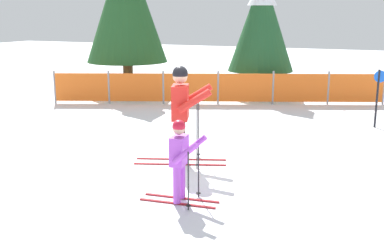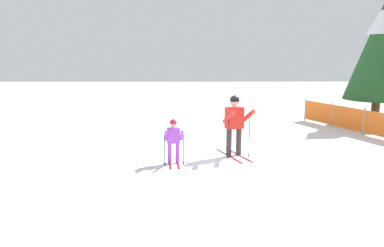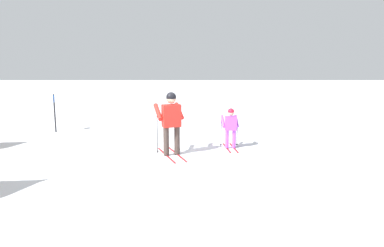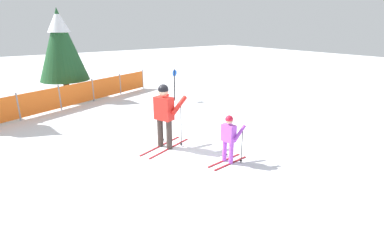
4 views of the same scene
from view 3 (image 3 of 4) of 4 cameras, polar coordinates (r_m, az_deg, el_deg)
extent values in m
plane|color=white|center=(10.24, -3.14, -5.02)|extent=(60.00, 60.00, 0.00)
cube|color=maroon|center=(10.32, -3.93, -4.84)|extent=(1.56, 0.60, 0.02)
cube|color=maroon|center=(10.41, -2.27, -4.70)|extent=(1.56, 0.60, 0.02)
cylinder|color=#3F332D|center=(10.23, -3.96, -2.68)|extent=(0.16, 0.16, 0.78)
cylinder|color=#3F332D|center=(10.31, -2.29, -2.55)|extent=(0.16, 0.16, 0.78)
cube|color=red|center=(10.13, -3.16, 1.20)|extent=(0.43, 0.55, 0.61)
cylinder|color=red|center=(10.29, -5.21, 1.76)|extent=(0.60, 0.32, 0.43)
cylinder|color=red|center=(10.46, -1.99, 1.94)|extent=(0.60, 0.32, 0.43)
sphere|color=#D8AD8C|center=(10.07, -3.18, 3.78)|extent=(0.26, 0.26, 0.26)
sphere|color=black|center=(10.06, -3.19, 4.04)|extent=(0.27, 0.27, 0.27)
cylinder|color=black|center=(10.43, -5.32, -1.33)|extent=(0.02, 0.02, 1.21)
cylinder|color=black|center=(10.56, -5.27, -4.23)|extent=(0.07, 0.07, 0.01)
cylinder|color=black|center=(10.61, -1.95, -1.09)|extent=(0.02, 0.02, 1.21)
cylinder|color=black|center=(10.73, -1.93, -3.95)|extent=(0.07, 0.07, 0.01)
cube|color=maroon|center=(11.12, 5.32, -3.75)|extent=(1.12, 0.16, 0.02)
cube|color=maroon|center=(11.16, 6.39, -3.71)|extent=(1.12, 0.16, 0.02)
cylinder|color=#B24CD8|center=(11.05, 5.34, -2.36)|extent=(0.11, 0.11, 0.53)
cylinder|color=#B24CD8|center=(11.10, 6.42, -2.33)|extent=(0.11, 0.11, 0.53)
cube|color=#B24CD8|center=(10.98, 5.93, 0.06)|extent=(0.22, 0.35, 0.41)
cylinder|color=#B24CD8|center=(11.09, 4.71, 0.33)|extent=(0.38, 0.12, 0.34)
cylinder|color=#B24CD8|center=(11.17, 6.80, 0.37)|extent=(0.38, 0.12, 0.34)
sphere|color=#D8AD8C|center=(10.93, 5.96, 1.68)|extent=(0.18, 0.18, 0.18)
sphere|color=red|center=(10.92, 5.96, 1.84)|extent=(0.19, 0.19, 0.19)
cylinder|color=black|center=(11.20, 4.44, -1.50)|extent=(0.02, 0.02, 0.83)
cylinder|color=black|center=(11.28, 4.42, -3.26)|extent=(0.07, 0.07, 0.01)
cylinder|color=black|center=(11.30, 6.89, -1.44)|extent=(0.02, 0.02, 0.83)
cylinder|color=black|center=(11.38, 6.85, -3.18)|extent=(0.07, 0.07, 0.01)
cylinder|color=black|center=(14.08, -20.19, 1.47)|extent=(0.05, 0.05, 1.36)
cylinder|color=blue|center=(14.05, -20.32, 3.59)|extent=(0.27, 0.12, 0.28)
camera|label=1|loc=(15.16, 27.84, 8.89)|focal=45.00mm
camera|label=2|loc=(20.40, 2.00, 10.82)|focal=35.00mm
camera|label=4|loc=(8.61, 45.13, 10.58)|focal=28.00mm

